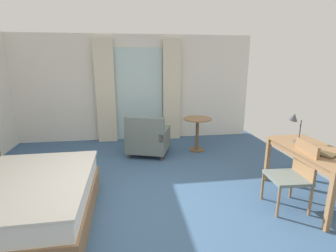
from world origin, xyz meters
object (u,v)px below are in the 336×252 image
at_px(desk_chair, 294,172).
at_px(closed_book, 324,154).
at_px(writing_desk, 315,155).
at_px(desk_lamp, 295,121).
at_px(round_cafe_table, 197,127).
at_px(armchair_by_window, 148,139).

distance_m(desk_chair, closed_book, 0.42).
distance_m(writing_desk, desk_lamp, 0.56).
bearing_deg(desk_lamp, writing_desk, -76.96).
relative_size(writing_desk, desk_chair, 1.54).
bearing_deg(desk_chair, closed_book, -13.56).
bearing_deg(round_cafe_table, writing_desk, -64.69).
distance_m(writing_desk, round_cafe_table, 2.48).
distance_m(closed_book, round_cafe_table, 2.65).
distance_m(desk_lamp, closed_book, 0.67).
xyz_separation_m(writing_desk, desk_chair, (-0.37, -0.13, -0.16)).
distance_m(armchair_by_window, round_cafe_table, 1.11).
distance_m(writing_desk, armchair_by_window, 3.02).
xyz_separation_m(desk_chair, desk_lamp, (0.28, 0.52, 0.56)).
bearing_deg(desk_lamp, desk_chair, -118.50).
relative_size(desk_chair, desk_lamp, 2.06).
bearing_deg(desk_chair, armchair_by_window, 128.25).
height_order(writing_desk, armchair_by_window, armchair_by_window).
height_order(writing_desk, round_cafe_table, writing_desk).
xyz_separation_m(writing_desk, closed_book, (-0.05, -0.21, 0.10)).
height_order(desk_lamp, armchair_by_window, desk_lamp).
height_order(armchair_by_window, round_cafe_table, armchair_by_window).
bearing_deg(desk_chair, desk_lamp, 61.50).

